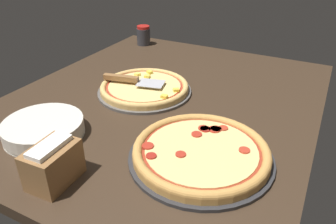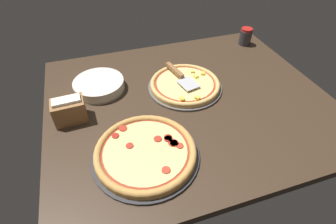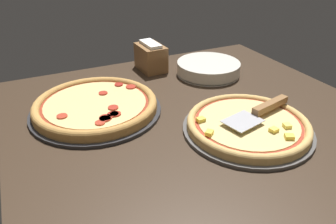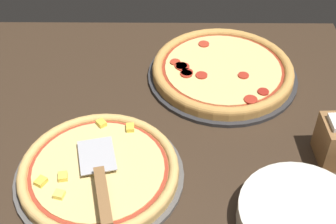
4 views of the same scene
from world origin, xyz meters
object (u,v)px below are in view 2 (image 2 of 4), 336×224
object	(u,v)px
pizza_front	(185,84)
parmesan_shaker	(246,37)
napkin_holder	(69,110)
serving_spatula	(178,73)
pizza_back	(145,152)
plate_stack	(99,85)

from	to	relation	value
pizza_front	parmesan_shaker	xyz separation A→B (cm)	(-50.92, -31.05, 2.66)
napkin_holder	serving_spatula	bearing A→B (deg)	-166.15
pizza_back	parmesan_shaker	bearing A→B (deg)	-140.31
serving_spatula	napkin_holder	size ratio (longest dim) A/B	1.81
pizza_front	pizza_back	size ratio (longest dim) A/B	0.90
pizza_back	napkin_holder	distance (cm)	38.11
pizza_front	napkin_holder	xyz separation A→B (cm)	(53.60, 6.30, 2.96)
pizza_back	napkin_holder	bearing A→B (deg)	-49.07
pizza_back	plate_stack	world-z (taller)	plate_stack
pizza_front	serving_spatula	bearing A→B (deg)	-76.50
pizza_front	napkin_holder	distance (cm)	54.05
pizza_back	plate_stack	xyz separation A→B (cm)	(11.04, -46.72, -0.07)
pizza_back	pizza_front	bearing A→B (deg)	-129.33
pizza_front	serving_spatula	distance (cm)	7.18
plate_stack	parmesan_shaker	world-z (taller)	parmesan_shaker
parmesan_shaker	pizza_front	bearing A→B (deg)	31.37
pizza_front	serving_spatula	world-z (taller)	serving_spatula
plate_stack	napkin_holder	size ratio (longest dim) A/B	1.79
pizza_back	parmesan_shaker	distance (cm)	103.49
parmesan_shaker	napkin_holder	size ratio (longest dim) A/B	0.76
pizza_front	plate_stack	bearing A→B (deg)	-16.41
serving_spatula	pizza_back	bearing A→B (deg)	56.86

